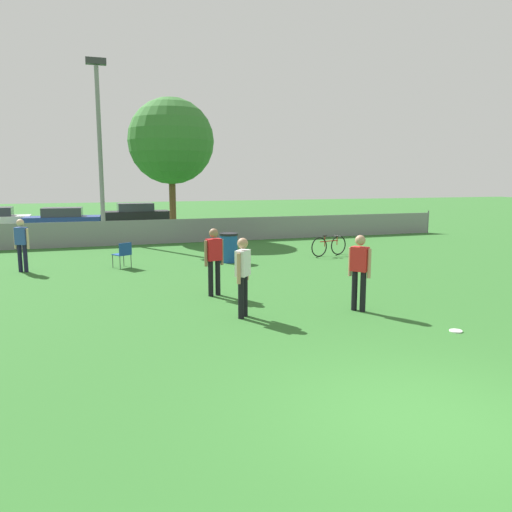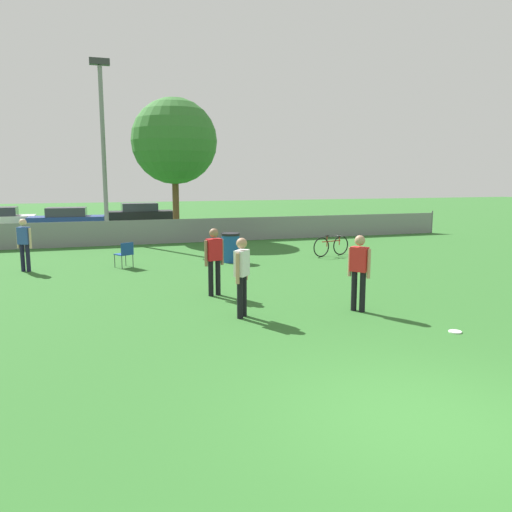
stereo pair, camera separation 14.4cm
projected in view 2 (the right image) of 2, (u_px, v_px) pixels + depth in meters
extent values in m
plane|color=#2D6628|center=(425.00, 422.00, 6.08)|extent=(120.00, 120.00, 0.00)
cube|color=gray|center=(180.00, 231.00, 22.91)|extent=(27.54, 0.03, 1.10)
cylinder|color=slate|center=(432.00, 222.00, 27.12)|extent=(0.07, 0.07, 1.21)
cylinder|color=gray|center=(104.00, 156.00, 23.23)|extent=(0.20, 0.20, 7.98)
cube|color=#333338|center=(99.00, 62.00, 22.58)|extent=(0.90, 0.36, 0.28)
cylinder|color=brown|center=(176.00, 206.00, 24.72)|extent=(0.32, 0.32, 3.18)
sphere|color=#33702D|center=(174.00, 141.00, 24.23)|extent=(4.15, 4.15, 4.15)
cylinder|color=black|center=(211.00, 278.00, 12.55)|extent=(0.13, 0.13, 0.91)
cylinder|color=black|center=(218.00, 278.00, 12.66)|extent=(0.13, 0.13, 0.91)
cube|color=red|center=(214.00, 250.00, 12.49)|extent=(0.41, 0.30, 0.55)
sphere|color=#8C664C|center=(214.00, 233.00, 12.43)|extent=(0.23, 0.23, 0.23)
cylinder|color=#8C664C|center=(206.00, 253.00, 12.39)|extent=(0.08, 0.08, 0.65)
cylinder|color=#8C664C|center=(222.00, 252.00, 12.62)|extent=(0.08, 0.08, 0.65)
cylinder|color=black|center=(240.00, 298.00, 10.53)|extent=(0.13, 0.13, 0.91)
cylinder|color=black|center=(244.00, 296.00, 10.72)|extent=(0.13, 0.13, 0.91)
cube|color=silver|center=(242.00, 263.00, 10.51)|extent=(0.40, 0.42, 0.55)
sphere|color=tan|center=(242.00, 243.00, 10.45)|extent=(0.23, 0.23, 0.23)
cylinder|color=tan|center=(238.00, 268.00, 10.32)|extent=(0.08, 0.08, 0.65)
cylinder|color=tan|center=(246.00, 265.00, 10.73)|extent=(0.08, 0.08, 0.65)
cylinder|color=black|center=(354.00, 291.00, 11.17)|extent=(0.13, 0.13, 0.91)
cylinder|color=black|center=(363.00, 292.00, 11.05)|extent=(0.13, 0.13, 0.91)
cube|color=red|center=(359.00, 259.00, 11.00)|extent=(0.40, 0.43, 0.55)
sphere|color=tan|center=(360.00, 240.00, 10.94)|extent=(0.23, 0.23, 0.23)
cylinder|color=tan|center=(350.00, 262.00, 11.14)|extent=(0.08, 0.08, 0.65)
cylinder|color=tan|center=(369.00, 264.00, 10.89)|extent=(0.08, 0.08, 0.65)
cylinder|color=#191933|center=(28.00, 258.00, 15.86)|extent=(0.13, 0.13, 0.88)
cylinder|color=#191933|center=(23.00, 258.00, 15.89)|extent=(0.13, 0.13, 0.88)
cube|color=#2D4C9E|center=(24.00, 236.00, 15.77)|extent=(0.41, 0.36, 0.55)
sphere|color=#D8AD8C|center=(23.00, 222.00, 15.71)|extent=(0.23, 0.23, 0.23)
cylinder|color=#D8AD8C|center=(30.00, 238.00, 15.75)|extent=(0.08, 0.08, 0.65)
cylinder|color=#D8AD8C|center=(18.00, 238.00, 15.82)|extent=(0.08, 0.08, 0.65)
cylinder|color=white|center=(455.00, 332.00, 9.64)|extent=(0.24, 0.24, 0.03)
torus|color=white|center=(455.00, 332.00, 9.64)|extent=(0.25, 0.25, 0.03)
cylinder|color=#333338|center=(126.00, 260.00, 16.94)|extent=(0.02, 0.02, 0.43)
cylinder|color=#333338|center=(115.00, 261.00, 16.63)|extent=(0.02, 0.02, 0.43)
cylinder|color=#333338|center=(133.00, 261.00, 16.66)|extent=(0.02, 0.02, 0.43)
cylinder|color=#333338|center=(122.00, 263.00, 16.35)|extent=(0.02, 0.02, 0.43)
cube|color=navy|center=(124.00, 254.00, 16.61)|extent=(0.65, 0.65, 0.03)
cube|color=navy|center=(127.00, 249.00, 16.43)|extent=(0.42, 0.26, 0.39)
torus|color=black|center=(321.00, 247.00, 18.83)|extent=(0.74, 0.22, 0.75)
torus|color=black|center=(341.00, 245.00, 19.33)|extent=(0.74, 0.22, 0.75)
cylinder|color=#A51E19|center=(331.00, 241.00, 19.05)|extent=(0.87, 0.25, 0.04)
cylinder|color=#A51E19|center=(327.00, 242.00, 18.94)|extent=(0.03, 0.03, 0.39)
cylinder|color=#A51E19|center=(339.00, 240.00, 19.26)|extent=(0.03, 0.03, 0.35)
cube|color=black|center=(327.00, 236.00, 18.91)|extent=(0.17, 0.10, 0.04)
cylinder|color=black|center=(339.00, 236.00, 19.24)|extent=(0.13, 0.43, 0.03)
cylinder|color=#194C99|center=(231.00, 249.00, 17.68)|extent=(0.63, 0.63, 0.95)
cylinder|color=black|center=(230.00, 234.00, 17.60)|extent=(0.66, 0.66, 0.08)
cylinder|color=black|center=(23.00, 223.00, 29.46)|extent=(0.62, 0.19, 0.61)
cylinder|color=black|center=(20.00, 226.00, 28.04)|extent=(0.62, 0.19, 0.61)
cylinder|color=black|center=(91.00, 224.00, 29.05)|extent=(0.61, 0.22, 0.60)
cylinder|color=black|center=(90.00, 227.00, 27.67)|extent=(0.61, 0.22, 0.60)
cylinder|color=black|center=(46.00, 225.00, 28.43)|extent=(0.61, 0.22, 0.60)
cylinder|color=black|center=(42.00, 228.00, 27.05)|extent=(0.61, 0.22, 0.60)
cube|color=navy|center=(67.00, 222.00, 28.02)|extent=(4.12, 1.91, 0.66)
cube|color=#2D333D|center=(67.00, 212.00, 27.93)|extent=(2.18, 1.59, 0.49)
cylinder|color=black|center=(159.00, 218.00, 33.30)|extent=(0.63, 0.19, 0.62)
cylinder|color=black|center=(162.00, 220.00, 31.93)|extent=(0.63, 0.19, 0.62)
cylinder|color=black|center=(118.00, 219.00, 32.45)|extent=(0.63, 0.19, 0.62)
cylinder|color=black|center=(120.00, 221.00, 31.08)|extent=(0.63, 0.19, 0.62)
cube|color=black|center=(140.00, 216.00, 32.16)|extent=(4.28, 1.77, 0.68)
cube|color=#2D333D|center=(139.00, 207.00, 32.06)|extent=(2.24, 1.53, 0.51)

